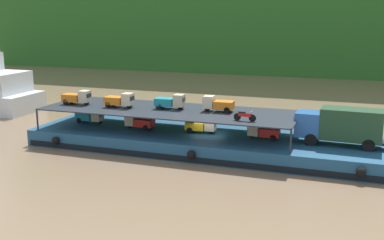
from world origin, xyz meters
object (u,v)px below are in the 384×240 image
object	(u,v)px
mini_truck_lower_mid	(201,125)
mini_truck_upper_stern	(77,97)
mini_truck_lower_aft	(139,122)
motorcycle_upper_port	(245,116)
covered_lorry	(341,125)
mini_truck_lower_fore	(263,131)
mini_truck_upper_fore	(170,102)
mini_truck_upper_mid	(120,100)
cargo_barge	(207,142)
mini_truck_upper_bow	(218,104)
mini_truck_lower_stern	(90,116)

from	to	relation	value
mini_truck_lower_mid	mini_truck_upper_stern	size ratio (longest dim) A/B	1.01
mini_truck_lower_aft	motorcycle_upper_port	distance (m)	10.92
covered_lorry	mini_truck_upper_stern	distance (m)	24.46
motorcycle_upper_port	mini_truck_lower_fore	bearing A→B (deg)	64.84
mini_truck_upper_stern	mini_truck_upper_fore	world-z (taller)	same
mini_truck_lower_mid	mini_truck_upper_mid	bearing A→B (deg)	-173.88
mini_truck_lower_aft	mini_truck_lower_fore	world-z (taller)	same
covered_lorry	cargo_barge	bearing A→B (deg)	-179.05
mini_truck_lower_aft	mini_truck_upper_mid	bearing A→B (deg)	-169.17
mini_truck_lower_mid	mini_truck_upper_bow	xyz separation A→B (m)	(1.43, 0.34, 2.00)
covered_lorry	mini_truck_lower_stern	bearing A→B (deg)	179.32
cargo_barge	motorcycle_upper_port	distance (m)	5.48
mini_truck_upper_fore	mini_truck_lower_fore	bearing A→B (deg)	-1.82
mini_truck_upper_fore	mini_truck_upper_bow	world-z (taller)	same
mini_truck_upper_fore	mini_truck_lower_stern	bearing A→B (deg)	179.70
cargo_barge	motorcycle_upper_port	size ratio (longest dim) A/B	17.17
mini_truck_upper_mid	motorcycle_upper_port	xyz separation A→B (m)	(12.34, -1.76, -0.26)
mini_truck_lower_stern	mini_truck_lower_mid	xyz separation A→B (m)	(11.64, -0.11, 0.00)
mini_truck_lower_mid	mini_truck_upper_fore	size ratio (longest dim) A/B	1.00
mini_truck_lower_fore	mini_truck_upper_fore	distance (m)	8.95
mini_truck_lower_aft	mini_truck_upper_bow	bearing A→B (deg)	6.39
mini_truck_lower_mid	mini_truck_upper_stern	xyz separation A→B (m)	(-12.39, -0.86, 2.00)
mini_truck_upper_stern	cargo_barge	bearing A→B (deg)	2.15
cargo_barge	mini_truck_upper_stern	world-z (taller)	mini_truck_upper_stern
mini_truck_upper_fore	cargo_barge	bearing A→B (deg)	-6.46
cargo_barge	mini_truck_upper_stern	distance (m)	13.55
mini_truck_upper_fore	mini_truck_lower_aft	bearing A→B (deg)	-169.40
covered_lorry	mini_truck_lower_mid	size ratio (longest dim) A/B	2.84
mini_truck_lower_aft	motorcycle_upper_port	bearing A→B (deg)	-11.26
covered_lorry	mini_truck_lower_fore	bearing A→B (deg)	-179.63
covered_lorry	mini_truck_upper_stern	world-z (taller)	mini_truck_upper_stern
mini_truck_upper_bow	mini_truck_lower_fore	bearing A→B (deg)	-7.42
mini_truck_lower_stern	mini_truck_lower_mid	distance (m)	11.64
mini_truck_lower_fore	mini_truck_upper_fore	size ratio (longest dim) A/B	0.99
mini_truck_lower_stern	mini_truck_upper_mid	size ratio (longest dim) A/B	1.01
cargo_barge	mini_truck_upper_stern	size ratio (longest dim) A/B	11.80
cargo_barge	motorcycle_upper_port	world-z (taller)	motorcycle_upper_port
cargo_barge	mini_truck_lower_aft	xyz separation A→B (m)	(-6.71, -0.13, 1.44)
motorcycle_upper_port	mini_truck_lower_mid	bearing A→B (deg)	150.33
mini_truck_lower_mid	mini_truck_lower_fore	world-z (taller)	same
mini_truck_upper_stern	motorcycle_upper_port	xyz separation A→B (m)	(16.95, -1.74, -0.26)
mini_truck_lower_fore	mini_truck_upper_bow	size ratio (longest dim) A/B	1.00
mini_truck_lower_fore	mini_truck_upper_stern	xyz separation A→B (m)	(-18.07, -0.64, 2.00)
mini_truck_lower_fore	cargo_barge	bearing A→B (deg)	-178.31
cargo_barge	mini_truck_upper_fore	world-z (taller)	mini_truck_upper_fore
mini_truck_lower_mid	mini_truck_upper_stern	world-z (taller)	mini_truck_upper_stern
mini_truck_upper_stern	motorcycle_upper_port	world-z (taller)	mini_truck_upper_stern
mini_truck_lower_fore	mini_truck_upper_bow	distance (m)	4.73
mini_truck_upper_mid	mini_truck_upper_fore	size ratio (longest dim) A/B	0.98
cargo_barge	mini_truck_lower_mid	world-z (taller)	mini_truck_lower_mid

